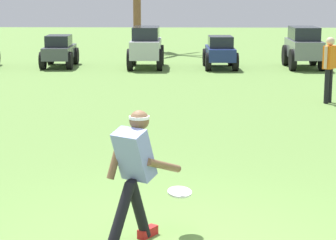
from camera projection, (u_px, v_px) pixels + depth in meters
The scene contains 7 objects.
frisbee_thrower at pixel (134, 171), 6.84m from camera, with size 0.83×0.86×1.43m.
frisbee_in_flight at pixel (180, 192), 7.24m from camera, with size 0.35×0.35×0.06m.
teammate_near_sideline at pixel (329, 64), 15.39m from camera, with size 0.36×0.44×1.56m.
parked_car_slot_b at pixel (59, 51), 22.66m from camera, with size 1.14×2.23×1.10m.
parked_car_slot_c at pixel (146, 46), 22.37m from camera, with size 1.17×2.35×1.40m.
parked_car_slot_d at pixel (220, 52), 22.26m from camera, with size 1.14×2.23×1.10m.
parked_car_slot_e at pixel (304, 46), 22.33m from camera, with size 1.17×2.35×1.40m.
Camera 1 is at (0.08, -6.34, 2.67)m, focal length 70.00 mm.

